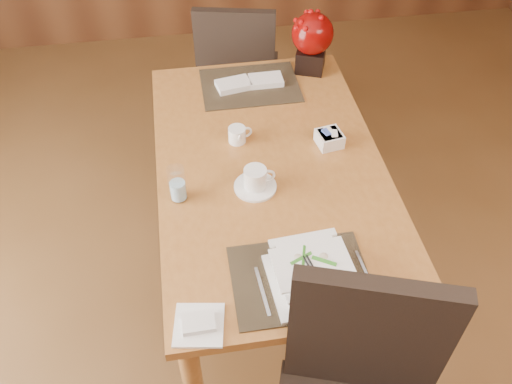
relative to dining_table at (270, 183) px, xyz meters
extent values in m
cube|color=#AC6B2F|center=(0.00, 0.00, 0.08)|extent=(0.90, 1.50, 0.04)
cylinder|color=#AC6B2F|center=(-0.39, 0.69, -0.30)|extent=(0.07, 0.07, 0.71)
cylinder|color=#AC6B2F|center=(0.39, -0.69, -0.30)|extent=(0.07, 0.07, 0.71)
cylinder|color=#AC6B2F|center=(0.39, 0.69, -0.30)|extent=(0.07, 0.07, 0.71)
cube|color=black|center=(0.00, -0.55, 0.10)|extent=(0.45, 0.33, 0.01)
cube|color=black|center=(0.00, 0.55, 0.10)|extent=(0.45, 0.33, 0.01)
cube|color=white|center=(0.03, -0.57, 0.10)|extent=(0.28, 0.28, 0.01)
cube|color=white|center=(0.03, -0.57, 0.15)|extent=(0.20, 0.20, 0.09)
cylinder|color=#D8C874|center=(0.03, -0.57, 0.16)|extent=(0.17, 0.17, 0.07)
cylinder|color=white|center=(-0.08, -0.11, 0.10)|extent=(0.16, 0.16, 0.01)
cylinder|color=white|center=(-0.08, -0.11, 0.15)|extent=(0.09, 0.09, 0.08)
cylinder|color=black|center=(-0.08, -0.11, 0.18)|extent=(0.08, 0.08, 0.01)
cylinder|color=white|center=(-0.37, -0.12, 0.17)|extent=(0.07, 0.07, 0.15)
cube|color=white|center=(0.26, 0.09, 0.13)|extent=(0.11, 0.11, 0.06)
cube|color=black|center=(0.31, 0.64, 0.15)|extent=(0.17, 0.17, 0.11)
sphere|color=#820705|center=(0.31, 0.64, 0.29)|extent=(0.20, 0.20, 0.20)
cube|color=white|center=(-0.34, -0.67, 0.10)|extent=(0.17, 0.17, 0.01)
cube|color=black|center=(0.14, -0.80, 0.14)|extent=(0.46, 0.20, 0.53)
cube|color=black|center=(0.02, 1.12, -0.22)|extent=(0.52, 0.52, 0.06)
cube|color=black|center=(-0.02, 0.93, 0.05)|extent=(0.42, 0.14, 0.47)
cylinder|color=black|center=(0.23, 1.26, -0.45)|extent=(0.03, 0.03, 0.41)
cylinder|color=black|center=(0.16, 0.91, -0.45)|extent=(0.03, 0.03, 0.41)
cylinder|color=black|center=(-0.12, 1.34, -0.45)|extent=(0.03, 0.03, 0.41)
cylinder|color=black|center=(-0.19, 0.98, -0.45)|extent=(0.03, 0.03, 0.41)
camera|label=1|loc=(-0.31, -1.54, 1.57)|focal=38.00mm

